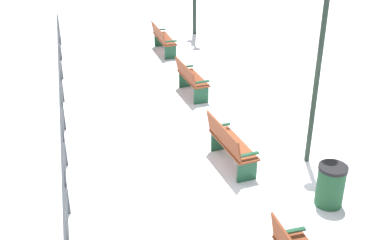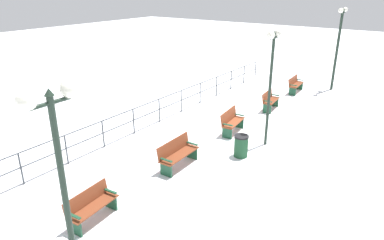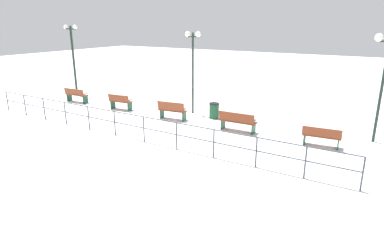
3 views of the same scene
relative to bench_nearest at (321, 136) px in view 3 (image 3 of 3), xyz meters
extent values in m
plane|color=white|center=(0.20, 7.18, -0.44)|extent=(80.00, 80.00, 0.00)
cube|color=brown|center=(0.07, 0.01, -0.01)|extent=(0.56, 1.49, 0.04)
cube|color=brown|center=(-0.15, -0.01, 0.20)|extent=(0.22, 1.46, 0.39)
cube|color=#19472D|center=(0.12, -0.62, -0.23)|extent=(0.40, 0.08, 0.43)
cube|color=#19472D|center=(0.02, 0.63, -0.23)|extent=(0.40, 0.08, 0.43)
cube|color=#19472D|center=(0.14, -0.62, 0.11)|extent=(0.40, 0.10, 0.04)
cube|color=#19472D|center=(0.04, 0.63, 0.11)|extent=(0.40, 0.10, 0.04)
cube|color=brown|center=(0.12, 3.59, 0.02)|extent=(0.53, 1.69, 0.04)
cube|color=brown|center=(-0.13, 3.58, 0.26)|extent=(0.16, 1.68, 0.45)
cube|color=#19472D|center=(0.14, 2.85, -0.21)|extent=(0.44, 0.06, 0.46)
cube|color=#19472D|center=(0.10, 4.33, -0.21)|extent=(0.44, 0.06, 0.46)
cube|color=#19472D|center=(0.16, 2.85, 0.14)|extent=(0.44, 0.08, 0.04)
cube|color=#19472D|center=(0.12, 4.33, 0.14)|extent=(0.44, 0.08, 0.04)
cube|color=brown|center=(0.18, 7.18, 0.03)|extent=(0.62, 1.52, 0.04)
cube|color=brown|center=(-0.05, 7.15, 0.28)|extent=(0.29, 1.48, 0.47)
cube|color=#19472D|center=(0.25, 6.54, -0.21)|extent=(0.41, 0.10, 0.47)
cube|color=#19472D|center=(0.10, 7.81, -0.21)|extent=(0.41, 0.10, 0.47)
cube|color=#19472D|center=(0.27, 6.55, 0.15)|extent=(0.41, 0.12, 0.04)
cube|color=#19472D|center=(0.12, 7.81, 0.15)|extent=(0.41, 0.12, 0.04)
cube|color=brown|center=(0.28, 10.76, 0.04)|extent=(0.58, 1.40, 0.04)
cube|color=brown|center=(0.06, 10.74, 0.26)|extent=(0.25, 1.37, 0.40)
cube|color=#19472D|center=(0.34, 10.18, -0.20)|extent=(0.40, 0.09, 0.48)
cube|color=#19472D|center=(0.22, 11.34, -0.20)|extent=(0.40, 0.09, 0.48)
cube|color=#19472D|center=(0.36, 10.18, 0.16)|extent=(0.40, 0.11, 0.04)
cube|color=#19472D|center=(0.24, 11.34, 0.16)|extent=(0.40, 0.11, 0.04)
cube|color=brown|center=(0.24, 14.35, 0.02)|extent=(0.51, 1.58, 0.04)
cube|color=brown|center=(0.03, 14.33, 0.24)|extent=(0.19, 1.56, 0.39)
cube|color=#19472D|center=(0.28, 13.67, -0.21)|extent=(0.38, 0.07, 0.47)
cube|color=#19472D|center=(0.20, 15.02, -0.21)|extent=(0.38, 0.07, 0.47)
cube|color=#19472D|center=(0.30, 13.67, 0.14)|extent=(0.38, 0.09, 0.04)
cube|color=#19472D|center=(0.22, 15.02, 0.14)|extent=(0.38, 0.09, 0.04)
cylinder|color=#1E2D23|center=(1.73, -1.75, 1.64)|extent=(0.11, 0.11, 4.16)
sphere|color=white|center=(1.73, -1.38, 3.74)|extent=(0.31, 0.31, 0.31)
cylinder|color=#1E2D23|center=(1.73, 6.93, 1.64)|extent=(0.10, 0.10, 4.16)
cylinder|color=#1E2D23|center=(1.73, 6.93, 3.59)|extent=(0.06, 0.61, 0.06)
sphere|color=white|center=(1.73, 6.62, 3.72)|extent=(0.29, 0.29, 0.29)
sphere|color=white|center=(1.73, 7.24, 3.72)|extent=(0.29, 0.29, 0.29)
cone|color=#1E2D23|center=(1.73, 6.93, 3.77)|extent=(0.15, 0.15, 0.12)
cylinder|color=#1E2D23|center=(1.73, 16.14, 1.78)|extent=(0.14, 0.14, 4.45)
cylinder|color=#1E2D23|center=(1.73, 16.14, 3.89)|extent=(0.09, 0.90, 0.09)
sphere|color=white|center=(1.73, 15.69, 4.01)|extent=(0.27, 0.27, 0.27)
sphere|color=white|center=(1.73, 16.59, 4.01)|extent=(0.27, 0.27, 0.27)
cone|color=#1E2D23|center=(1.73, 16.14, 4.07)|extent=(0.20, 0.20, 0.12)
cylinder|color=#383D42|center=(-3.12, -1.69, 0.09)|extent=(0.05, 0.05, 1.06)
cylinder|color=#383D42|center=(-3.12, -0.08, 0.09)|extent=(0.05, 0.05, 1.06)
cylinder|color=#383D42|center=(-3.12, 1.53, 0.09)|extent=(0.05, 0.05, 1.06)
cylinder|color=#383D42|center=(-3.12, 3.15, 0.09)|extent=(0.05, 0.05, 1.06)
cylinder|color=#383D42|center=(-3.12, 4.76, 0.09)|extent=(0.05, 0.05, 1.06)
cylinder|color=#383D42|center=(-3.12, 6.37, 0.09)|extent=(0.05, 0.05, 1.06)
cylinder|color=#383D42|center=(-3.12, 7.98, 0.09)|extent=(0.05, 0.05, 1.06)
cylinder|color=#383D42|center=(-3.12, 9.59, 0.09)|extent=(0.05, 0.05, 1.06)
cylinder|color=#383D42|center=(-3.12, 11.21, 0.09)|extent=(0.05, 0.05, 1.06)
cylinder|color=#383D42|center=(-3.12, 12.82, 0.09)|extent=(0.05, 0.05, 1.06)
cylinder|color=#383D42|center=(-3.12, 14.43, 0.09)|extent=(0.05, 0.05, 1.06)
cylinder|color=#383D42|center=(-3.12, 16.04, 0.09)|extent=(0.05, 0.05, 1.06)
cylinder|color=#383D42|center=(-3.12, 7.18, 0.62)|extent=(0.04, 17.73, 0.04)
cylinder|color=#383D42|center=(-3.12, 7.18, 0.14)|extent=(0.04, 17.73, 0.04)
cylinder|color=#1E4C2D|center=(1.43, 5.48, -0.07)|extent=(0.49, 0.49, 0.74)
cylinder|color=black|center=(1.43, 5.48, 0.33)|extent=(0.52, 0.52, 0.06)
camera|label=1|loc=(-2.73, -0.76, 4.91)|focal=45.11mm
camera|label=2|loc=(6.51, -4.68, 5.32)|focal=32.73mm
camera|label=3|loc=(-13.07, -1.92, 4.29)|focal=30.76mm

